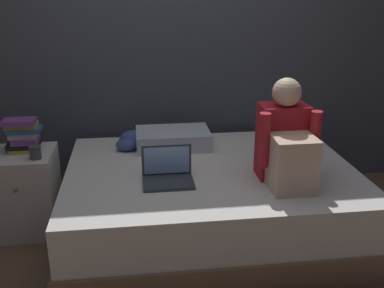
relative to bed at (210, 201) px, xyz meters
name	(u,v)px	position (x,y,z in m)	size (l,w,h in m)	color
ground_plane	(187,257)	(-0.20, -0.30, -0.25)	(8.00, 8.00, 0.00)	brown
wall_back	(169,29)	(-0.20, 0.90, 1.10)	(5.60, 0.10, 2.70)	#424751
bed	(210,201)	(0.00, 0.00, 0.00)	(2.00, 1.50, 0.51)	#7A6047
nightstand	(25,192)	(-1.30, 0.22, 0.05)	(0.44, 0.46, 0.59)	beige
person_sitting	(286,144)	(0.43, -0.28, 0.51)	(0.39, 0.44, 0.66)	#B21E28
laptop	(168,173)	(-0.31, -0.19, 0.31)	(0.32, 0.23, 0.22)	#333842
pillow	(173,139)	(-0.22, 0.45, 0.32)	(0.56, 0.36, 0.13)	silver
book_stack	(23,135)	(-1.28, 0.27, 0.46)	(0.25, 0.18, 0.23)	gold
mug	(35,152)	(-1.17, 0.10, 0.39)	(0.08, 0.08, 0.09)	#3D3D42
clothes_pile	(133,140)	(-0.53, 0.48, 0.31)	(0.26, 0.24, 0.13)	#3D4C8E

